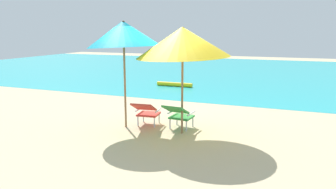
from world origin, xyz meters
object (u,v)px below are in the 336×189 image
Objects in this scene: swim_buoy at (175,84)px; beach_umbrella_left at (124,34)px; lounge_chair_left at (146,111)px; lounge_chair_right at (179,114)px; beach_umbrella_right at (183,42)px.

swim_buoy is 6.57m from beach_umbrella_left.
lounge_chair_left is at bearing 26.80° from beach_umbrella_left.
beach_umbrella_left is at bearing -153.20° from lounge_chair_left.
beach_umbrella_left is (-0.47, -0.23, 1.91)m from lounge_chair_left.
lounge_chair_right is at bearing 11.55° from beach_umbrella_left.
beach_umbrella_right is at bearing 1.08° from beach_umbrella_left.
swim_buoy is at bearing 98.72° from beach_umbrella_left.
beach_umbrella_left is (-1.32, -0.27, 1.91)m from lounge_chair_right.
lounge_chair_left is 0.35× the size of beach_umbrella_left.
lounge_chair_right reaches higher than swim_buoy.
lounge_chair_left is at bearing -76.58° from swim_buoy.
beach_umbrella_right is at bearing -68.28° from swim_buoy.
lounge_chair_left is 0.86m from lounge_chair_right.
swim_buoy is 6.86m from beach_umbrella_right.
beach_umbrella_left is (0.94, -6.12, 2.22)m from swim_buoy.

